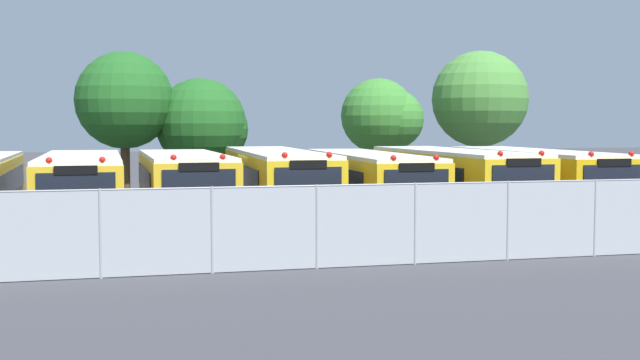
{
  "coord_description": "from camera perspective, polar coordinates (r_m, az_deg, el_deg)",
  "views": [
    {
      "loc": [
        -5.29,
        -27.47,
        3.57
      ],
      "look_at": [
        1.59,
        0.0,
        1.6
      ],
      "focal_mm": 45.2,
      "sensor_mm": 36.0,
      "label": 1
    }
  ],
  "objects": [
    {
      "name": "tree_2",
      "position": [
        37.31,
        -8.15,
        3.87
      ],
      "size": [
        4.25,
        4.14,
        5.67
      ],
      "color": "#4C3823",
      "rests_on": "ground_plane"
    },
    {
      "name": "tree_3",
      "position": [
        39.59,
        4.52,
        4.46
      ],
      "size": [
        4.02,
        3.66,
        5.81
      ],
      "color": "#4C3823",
      "rests_on": "ground_plane"
    },
    {
      "name": "traffic_cone",
      "position": [
        24.41,
        17.24,
        -3.93
      ],
      "size": [
        0.44,
        0.44,
        0.57
      ],
      "primitive_type": "cone",
      "color": "#EA5914",
      "rests_on": "ground_plane"
    },
    {
      "name": "school_bus_6",
      "position": [
        31.39,
        14.8,
        -0.05
      ],
      "size": [
        2.89,
        11.02,
        2.73
      ],
      "rotation": [
        0.0,
        0.0,
        3.11
      ],
      "color": "yellow",
      "rests_on": "ground_plane"
    },
    {
      "name": "tree_4",
      "position": [
        42.58,
        11.41,
        5.77
      ],
      "size": [
        4.97,
        4.97,
        7.36
      ],
      "color": "#4C3823",
      "rests_on": "ground_plane"
    },
    {
      "name": "chainlink_fence",
      "position": [
        19.84,
        -0.23,
        -3.23
      ],
      "size": [
        25.82,
        0.07,
        2.09
      ],
      "color": "#9EA0A3",
      "rests_on": "ground_plane"
    },
    {
      "name": "school_bus_4",
      "position": [
        28.64,
        3.39,
        -0.36
      ],
      "size": [
        2.74,
        10.8,
        2.67
      ],
      "rotation": [
        0.0,
        0.0,
        3.11
      ],
      "color": "yellow",
      "rests_on": "ground_plane"
    },
    {
      "name": "school_bus_3",
      "position": [
        28.12,
        -3.12,
        -0.33
      ],
      "size": [
        2.64,
        11.07,
        2.78
      ],
      "rotation": [
        0.0,
        0.0,
        3.12
      ],
      "color": "yellow",
      "rests_on": "ground_plane"
    },
    {
      "name": "school_bus_1",
      "position": [
        27.7,
        -16.5,
        -0.65
      ],
      "size": [
        2.72,
        10.54,
        2.69
      ],
      "rotation": [
        0.0,
        0.0,
        3.16
      ],
      "color": "yellow",
      "rests_on": "ground_plane"
    },
    {
      "name": "ground_plane",
      "position": [
        28.2,
        -3.13,
        -3.3
      ],
      "size": [
        160.0,
        160.0,
        0.0
      ],
      "primitive_type": "plane",
      "color": "#38383D"
    },
    {
      "name": "school_bus_2",
      "position": [
        27.44,
        -9.64,
        -0.55
      ],
      "size": [
        2.76,
        9.31,
        2.72
      ],
      "rotation": [
        0.0,
        0.0,
        3.16
      ],
      "color": "yellow",
      "rests_on": "ground_plane"
    },
    {
      "name": "tree_1",
      "position": [
        36.84,
        -13.8,
        5.69
      ],
      "size": [
        4.32,
        4.32,
        6.79
      ],
      "color": "#4C3823",
      "rests_on": "ground_plane"
    },
    {
      "name": "school_bus_5",
      "position": [
        29.72,
        9.31,
        -0.15
      ],
      "size": [
        2.84,
        10.52,
        2.77
      ],
      "rotation": [
        0.0,
        0.0,
        3.17
      ],
      "color": "yellow",
      "rests_on": "ground_plane"
    }
  ]
}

